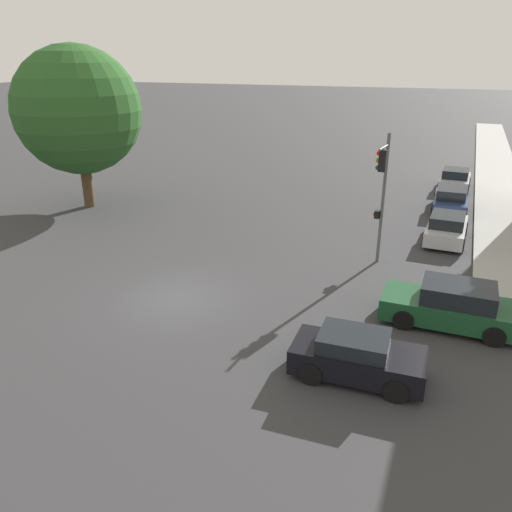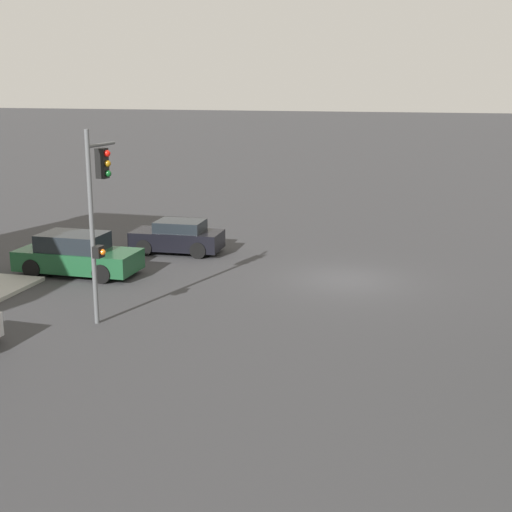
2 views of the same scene
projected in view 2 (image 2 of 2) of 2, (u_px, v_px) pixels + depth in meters
ground_plane at (346, 280)px, 26.42m from camera, size 300.00×300.00×0.00m
traffic_signal at (98, 201)px, 21.07m from camera, size 0.51×1.66×5.83m
crossing_car_0 at (77, 255)px, 26.99m from camera, size 4.62×2.05×1.58m
crossing_car_1 at (178, 237)px, 30.41m from camera, size 3.89×1.98×1.40m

